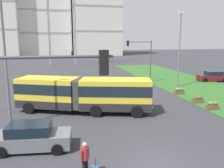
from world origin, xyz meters
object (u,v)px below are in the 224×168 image
flower_planter_4 (179,91)px  streetlight_median (179,47)px  pedestrian_crossing (85,157)px  car_maroon_sedan (213,76)px  flower_planter_2 (212,106)px  traffic_light_far_right (143,54)px  articulated_bus (84,94)px  traffic_light_near_left (19,111)px  streetlight_left (5,53)px  apartment_tower_centre (95,9)px  flower_planter_3 (198,99)px  car_grey_wagon (32,137)px

flower_planter_4 → streetlight_median: size_ratio=0.11×
pedestrian_crossing → streetlight_median: size_ratio=0.18×
car_maroon_sedan → flower_planter_4: car_maroon_sedan is taller
flower_planter_2 → streetlight_median: 11.47m
traffic_light_far_right → flower_planter_4: bearing=-78.6°
articulated_bus → car_maroon_sedan: bearing=28.2°
traffic_light_near_left → streetlight_left: (-2.50, 10.17, 1.27)m
traffic_light_far_right → streetlight_left: streetlight_left is taller
pedestrian_crossing → streetlight_left: streetlight_left is taller
articulated_bus → flower_planter_4: articulated_bus is taller
car_maroon_sedan → traffic_light_far_right: size_ratio=0.74×
streetlight_median → apartment_tower_centre: bearing=90.6°
articulated_bus → traffic_light_near_left: (-3.13, -12.73, 2.53)m
car_maroon_sedan → flower_planter_3: (-9.44, -10.94, -0.33)m
flower_planter_3 → car_maroon_sedan: bearing=49.2°
traffic_light_far_right → streetlight_median: bearing=-49.5°
flower_planter_4 → car_maroon_sedan: bearing=37.0°
articulated_bus → streetlight_left: size_ratio=1.19×
articulated_bus → traffic_light_near_left: 13.36m
car_maroon_sedan → flower_planter_2: bearing=-125.4°
flower_planter_2 → traffic_light_far_right: (-1.64, 14.32, 3.83)m
car_maroon_sedan → streetlight_median: streetlight_median is taller
pedestrian_crossing → traffic_light_near_left: size_ratio=0.29×
articulated_bus → flower_planter_2: (11.47, -2.06, -1.23)m
flower_planter_2 → apartment_tower_centre: 82.46m
flower_planter_4 → streetlight_median: streetlight_median is taller
pedestrian_crossing → flower_planter_4: 18.84m
flower_planter_2 → flower_planter_3: (0.00, 2.33, 0.00)m
flower_planter_4 → traffic_light_far_right: traffic_light_far_right is taller
pedestrian_crossing → apartment_tower_centre: 91.20m
flower_planter_3 → streetlight_left: size_ratio=0.11×
pedestrian_crossing → apartment_tower_centre: size_ratio=0.05×
apartment_tower_centre → car_grey_wagon: bearing=-100.9°
car_grey_wagon → flower_planter_3: 16.63m
car_maroon_sedan → streetlight_left: bearing=-152.6°
flower_planter_4 → streetlight_median: bearing=64.7°
pedestrian_crossing → streetlight_left: (-4.71, 7.52, 4.45)m
car_grey_wagon → traffic_light_near_left: traffic_light_near_left is taller
articulated_bus → pedestrian_crossing: bearing=-95.2°
traffic_light_near_left → flower_planter_3: bearing=41.7°
flower_planter_3 → flower_planter_4: bearing=90.0°
streetlight_median → car_maroon_sedan: bearing=22.3°
car_maroon_sedan → flower_planter_3: size_ratio=4.18×
flower_planter_2 → streetlight_left: streetlight_left is taller
car_grey_wagon → flower_planter_4: (15.14, 10.70, -0.33)m
traffic_light_near_left → streetlight_median: size_ratio=0.61×
pedestrian_crossing → car_grey_wagon: bearing=128.3°
flower_planter_2 → streetlight_left: size_ratio=0.11×
car_maroon_sedan → articulated_bus: bearing=-151.8°
car_grey_wagon → streetlight_left: 6.50m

